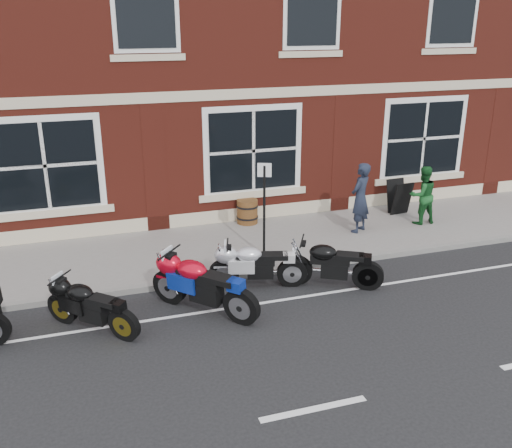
% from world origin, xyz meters
% --- Properties ---
extents(ground, '(80.00, 80.00, 0.00)m').
position_xyz_m(ground, '(0.00, 0.00, 0.00)').
color(ground, black).
rests_on(ground, ground).
extents(sidewalk, '(30.00, 3.00, 0.12)m').
position_xyz_m(sidewalk, '(0.00, 3.00, 0.06)').
color(sidewalk, slate).
rests_on(sidewalk, ground).
extents(kerb, '(30.00, 0.16, 0.12)m').
position_xyz_m(kerb, '(0.00, 1.42, 0.06)').
color(kerb, slate).
rests_on(kerb, ground).
extents(moto_sport_red, '(1.65, 1.80, 1.04)m').
position_xyz_m(moto_sport_red, '(-0.83, 0.22, 0.60)').
color(moto_sport_red, black).
rests_on(moto_sport_red, ground).
extents(moto_sport_black, '(1.50, 1.44, 0.88)m').
position_xyz_m(moto_sport_black, '(-2.83, 0.18, 0.51)').
color(moto_sport_black, black).
rests_on(moto_sport_black, ground).
extents(moto_sport_silver, '(1.94, 0.68, 0.89)m').
position_xyz_m(moto_sport_silver, '(0.42, 0.94, 0.51)').
color(moto_sport_silver, black).
rests_on(moto_sport_silver, ground).
extents(moto_naked_black, '(1.85, 1.12, 0.92)m').
position_xyz_m(moto_naked_black, '(1.85, 0.49, 0.53)').
color(moto_naked_black, black).
rests_on(moto_naked_black, ground).
extents(pedestrian_left, '(0.76, 0.71, 1.75)m').
position_xyz_m(pedestrian_left, '(3.73, 2.86, 0.99)').
color(pedestrian_left, '#1A2030').
rests_on(pedestrian_left, sidewalk).
extents(pedestrian_right, '(0.74, 0.57, 1.52)m').
position_xyz_m(pedestrian_right, '(5.54, 2.91, 0.88)').
color(pedestrian_right, '#164E1F').
rests_on(pedestrian_right, sidewalk).
extents(a_board_sign, '(0.58, 0.42, 0.92)m').
position_xyz_m(a_board_sign, '(5.41, 3.78, 0.58)').
color(a_board_sign, black).
rests_on(a_board_sign, sidewalk).
extents(barrel_planter, '(0.57, 0.57, 0.63)m').
position_xyz_m(barrel_planter, '(1.27, 4.30, 0.43)').
color(barrel_planter, '#432912').
rests_on(barrel_planter, sidewalk).
extents(parking_sign, '(0.29, 0.13, 2.14)m').
position_xyz_m(parking_sign, '(0.99, 2.11, 1.35)').
color(parking_sign, black).
rests_on(parking_sign, sidewalk).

